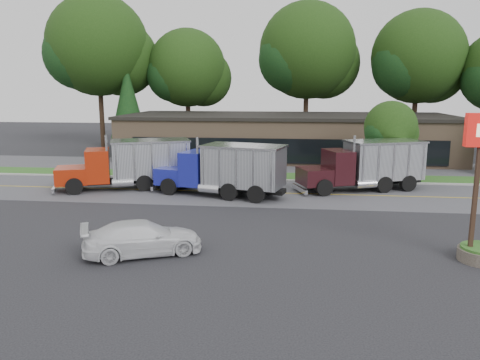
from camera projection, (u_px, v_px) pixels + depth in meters
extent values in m
plane|color=#333338|center=(234.00, 233.00, 22.61)|extent=(140.00, 140.00, 0.00)
cube|color=slate|center=(251.00, 193.00, 31.38)|extent=(60.00, 8.00, 0.02)
cube|color=gold|center=(251.00, 193.00, 31.38)|extent=(60.00, 0.12, 0.01)
cube|color=#9E9E99|center=(256.00, 181.00, 35.48)|extent=(60.00, 0.30, 0.12)
cube|color=#2A541C|center=(258.00, 176.00, 37.23)|extent=(60.00, 3.40, 0.03)
cube|color=slate|center=(263.00, 166.00, 42.10)|extent=(60.00, 7.00, 0.02)
cube|color=#907158|center=(287.00, 137.00, 47.33)|extent=(32.00, 12.00, 4.00)
cube|color=#332116|center=(475.00, 198.00, 18.52)|extent=(0.16, 0.16, 5.00)
cylinder|color=#382619|center=(102.00, 120.00, 55.50)|extent=(0.56, 0.56, 6.33)
sphere|color=#1A370F|center=(98.00, 45.00, 53.84)|extent=(11.58, 11.58, 11.58)
sphere|color=#1A370F|center=(121.00, 59.00, 55.28)|extent=(8.68, 8.68, 8.68)
sphere|color=black|center=(79.00, 54.00, 53.20)|extent=(7.96, 7.96, 7.96)
cylinder|color=#382619|center=(188.00, 125.00, 56.42)|extent=(0.56, 0.56, 4.98)
sphere|color=#1A370F|center=(187.00, 68.00, 55.12)|extent=(9.11, 9.11, 9.11)
sphere|color=#1A370F|center=(203.00, 78.00, 56.25)|extent=(6.83, 6.83, 6.83)
sphere|color=black|center=(174.00, 75.00, 54.61)|extent=(6.26, 6.26, 6.26)
cylinder|color=#382619|center=(305.00, 122.00, 54.70)|extent=(0.56, 0.56, 5.98)
sphere|color=#1A370F|center=(307.00, 50.00, 53.14)|extent=(10.94, 10.94, 10.94)
sphere|color=#1A370F|center=(324.00, 63.00, 54.50)|extent=(8.20, 8.20, 8.20)
sphere|color=black|center=(292.00, 59.00, 52.54)|extent=(7.52, 7.52, 7.52)
cylinder|color=#382619|center=(413.00, 126.00, 52.39)|extent=(0.56, 0.56, 5.52)
sphere|color=#1A370F|center=(418.00, 57.00, 50.94)|extent=(10.10, 10.10, 10.10)
sphere|color=#1A370F|center=(432.00, 69.00, 52.20)|extent=(7.58, 7.58, 7.58)
sphere|color=black|center=(405.00, 65.00, 50.38)|extent=(6.95, 6.95, 6.95)
cylinder|color=#382619|center=(130.00, 145.00, 53.60)|extent=(0.44, 0.44, 1.00)
cone|color=black|center=(128.00, 103.00, 52.68)|extent=(4.24, 4.24, 8.66)
cylinder|color=#382619|center=(388.00, 165.00, 35.87)|extent=(0.56, 0.56, 2.16)
sphere|color=#1A370F|center=(391.00, 127.00, 35.30)|extent=(3.95, 3.95, 3.95)
sphere|color=#1A370F|center=(399.00, 133.00, 35.79)|extent=(2.96, 2.96, 2.96)
sphere|color=black|center=(383.00, 132.00, 35.08)|extent=(2.71, 2.71, 2.71)
cube|color=black|center=(130.00, 181.00, 32.54)|extent=(8.45, 4.02, 0.28)
cube|color=#A2230B|center=(72.00, 175.00, 31.54)|extent=(2.75, 2.89, 1.10)
cube|color=#A2230B|center=(98.00, 165.00, 31.83)|extent=(2.26, 2.78, 2.20)
cube|color=black|center=(87.00, 160.00, 31.59)|extent=(0.80, 1.98, 0.90)
cube|color=silver|center=(151.00, 159.00, 32.63)|extent=(5.73, 4.18, 2.50)
cube|color=silver|center=(150.00, 141.00, 32.37)|extent=(5.92, 4.37, 0.12)
cylinder|color=black|center=(77.00, 180.00, 32.78)|extent=(1.15, 0.72, 1.10)
cylinder|color=black|center=(74.00, 186.00, 30.60)|extent=(1.15, 0.72, 1.10)
cylinder|color=black|center=(156.00, 176.00, 34.09)|extent=(1.15, 0.72, 1.10)
cylinder|color=black|center=(158.00, 182.00, 31.90)|extent=(1.15, 0.72, 1.10)
cube|color=black|center=(223.00, 187.00, 30.39)|extent=(8.19, 3.05, 0.28)
cube|color=navy|center=(175.00, 175.00, 31.56)|extent=(2.48, 2.72, 1.10)
cube|color=navy|center=(196.00, 168.00, 30.87)|extent=(1.99, 2.68, 2.20)
cube|color=black|center=(187.00, 161.00, 31.01)|extent=(0.59, 2.05, 0.90)
cube|color=silver|center=(244.00, 166.00, 29.59)|extent=(5.38, 3.66, 2.50)
cube|color=silver|center=(244.00, 146.00, 29.34)|extent=(5.56, 3.84, 0.12)
cylinder|color=black|center=(185.00, 180.00, 32.65)|extent=(1.15, 0.62, 1.10)
cylinder|color=black|center=(169.00, 187.00, 30.55)|extent=(1.15, 0.62, 1.10)
cylinder|color=black|center=(255.00, 186.00, 30.80)|extent=(1.15, 0.62, 1.10)
cylinder|color=black|center=(243.00, 193.00, 28.70)|extent=(1.15, 0.62, 1.10)
cube|color=black|center=(364.00, 182.00, 32.09)|extent=(8.09, 3.80, 0.28)
cube|color=black|center=(315.00, 176.00, 31.16)|extent=(2.65, 2.84, 1.10)
cube|color=black|center=(338.00, 166.00, 31.42)|extent=(2.18, 2.75, 2.20)
cube|color=black|center=(329.00, 161.00, 31.20)|extent=(0.78, 1.99, 0.90)
cube|color=silver|center=(384.00, 160.00, 32.14)|extent=(5.50, 4.06, 2.50)
cube|color=silver|center=(385.00, 141.00, 31.89)|extent=(5.69, 4.25, 0.12)
cylinder|color=black|center=(311.00, 181.00, 32.41)|extent=(1.15, 0.71, 1.10)
cylinder|color=black|center=(324.00, 188.00, 30.21)|extent=(1.15, 0.71, 1.10)
cylinder|color=black|center=(379.00, 178.00, 33.60)|extent=(1.15, 0.71, 1.10)
cylinder|color=black|center=(396.00, 184.00, 31.41)|extent=(1.15, 0.71, 1.10)
imported|color=silver|center=(143.00, 238.00, 19.60)|extent=(5.31, 3.89, 1.43)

